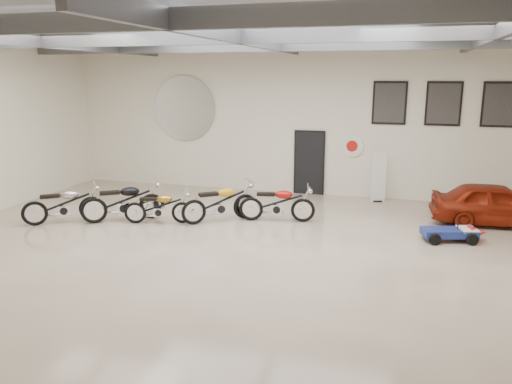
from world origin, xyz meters
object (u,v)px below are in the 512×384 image
(motorcycle_black, at_px, (123,201))
(motorcycle_silver, at_px, (63,204))
(motorcycle_yellow, at_px, (220,202))
(motorcycle_red, at_px, (277,203))
(motorcycle_gold, at_px, (159,206))
(vintage_car, at_px, (497,204))
(go_kart, at_px, (455,230))
(banner_stand, at_px, (379,176))

(motorcycle_black, bearing_deg, motorcycle_silver, 169.17)
(motorcycle_silver, xyz_separation_m, motorcycle_yellow, (4.06, 1.32, 0.02))
(motorcycle_red, bearing_deg, motorcycle_yellow, -173.84)
(motorcycle_gold, bearing_deg, motorcycle_black, 166.41)
(motorcycle_silver, distance_m, vintage_car, 11.74)
(go_kart, bearing_deg, banner_stand, 103.94)
(banner_stand, height_order, motorcycle_yellow, banner_stand)
(motorcycle_red, bearing_deg, banner_stand, 39.46)
(motorcycle_gold, bearing_deg, banner_stand, 18.89)
(motorcycle_black, relative_size, motorcycle_red, 1.08)
(motorcycle_gold, bearing_deg, motorcycle_yellow, 5.06)
(motorcycle_silver, xyz_separation_m, go_kart, (10.14, 1.32, -0.26))
(motorcycle_red, bearing_deg, motorcycle_black, -174.62)
(banner_stand, bearing_deg, motorcycle_black, -162.62)
(motorcycle_red, bearing_deg, go_kart, -15.91)
(motorcycle_silver, distance_m, motorcycle_red, 5.84)
(vintage_car, bearing_deg, motorcycle_red, 98.46)
(banner_stand, bearing_deg, vintage_car, -43.07)
(motorcycle_gold, distance_m, vintage_car, 9.13)
(go_kart, height_order, vintage_car, vintage_car)
(motorcycle_silver, bearing_deg, motorcycle_gold, -22.31)
(motorcycle_silver, height_order, vintage_car, vintage_car)
(banner_stand, bearing_deg, go_kart, -75.01)
(banner_stand, relative_size, motorcycle_gold, 0.92)
(banner_stand, bearing_deg, motorcycle_yellow, -154.28)
(motorcycle_black, distance_m, vintage_car, 10.16)
(go_kart, distance_m, vintage_car, 2.16)
(motorcycle_red, xyz_separation_m, go_kart, (4.57, -0.45, -0.25))
(motorcycle_silver, xyz_separation_m, motorcycle_gold, (2.52, 0.69, -0.06))
(motorcycle_yellow, xyz_separation_m, go_kart, (6.09, -0.00, -0.27))
(motorcycle_black, height_order, motorcycle_yellow, motorcycle_black)
(banner_stand, xyz_separation_m, motorcycle_red, (-2.58, -3.04, -0.32))
(motorcycle_gold, relative_size, motorcycle_red, 0.90)
(motorcycle_black, relative_size, motorcycle_gold, 1.21)
(motorcycle_black, bearing_deg, vintage_car, -19.51)
(motorcycle_gold, height_order, motorcycle_yellow, motorcycle_yellow)
(motorcycle_gold, bearing_deg, vintage_car, -2.04)
(motorcycle_red, height_order, vintage_car, vintage_car)
(motorcycle_red, bearing_deg, vintage_car, 2.72)
(banner_stand, distance_m, motorcycle_yellow, 5.38)
(motorcycle_yellow, relative_size, go_kart, 1.36)
(motorcycle_silver, relative_size, motorcycle_black, 0.94)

